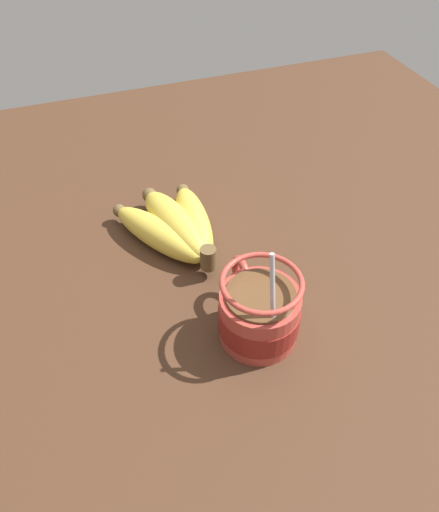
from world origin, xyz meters
TOP-DOWN VIEW (x-y plane):
  - table at (0.00, 0.00)cm, footprint 113.75×113.75cm
  - coffee_mug at (-6.75, 0.63)cm, footprint 12.08×8.85cm
  - banana_bunch at (11.67, 4.73)cm, footprint 17.57×13.25cm

SIDE VIEW (x-z plane):
  - table at x=0.00cm, z-range 0.00..3.10cm
  - banana_bunch at x=11.67cm, z-range 2.93..7.54cm
  - coffee_mug at x=-6.75cm, z-range -0.31..13.70cm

